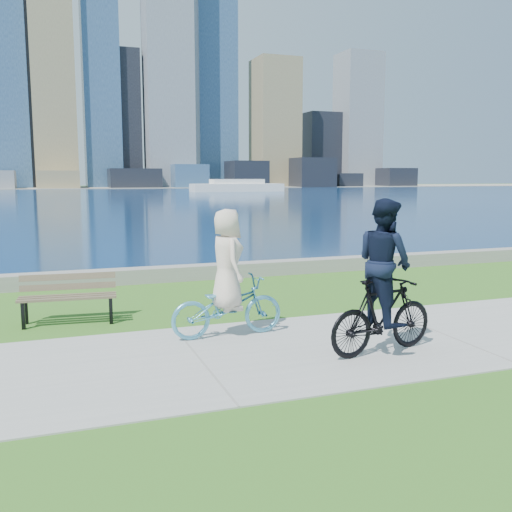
{
  "coord_description": "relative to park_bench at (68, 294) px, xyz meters",
  "views": [
    {
      "loc": [
        -1.84,
        -7.44,
        2.53
      ],
      "look_at": [
        1.61,
        2.2,
        1.1
      ],
      "focal_mm": 40.0,
      "sensor_mm": 36.0,
      "label": 1
    }
  ],
  "objects": [
    {
      "name": "ground",
      "position": [
        1.64,
        -2.79,
        -0.51
      ],
      "size": [
        320.0,
        320.0,
        0.0
      ],
      "primitive_type": "plane",
      "color": "#2E631A",
      "rests_on": "ground"
    },
    {
      "name": "concrete_path",
      "position": [
        1.64,
        -2.79,
        -0.5
      ],
      "size": [
        80.0,
        3.5,
        0.02
      ],
      "primitive_type": "cube",
      "color": "#9A9A95",
      "rests_on": "ground"
    },
    {
      "name": "seawall",
      "position": [
        1.64,
        3.41,
        -0.34
      ],
      "size": [
        90.0,
        0.5,
        0.35
      ],
      "primitive_type": "cube",
      "color": "gray",
      "rests_on": "ground"
    },
    {
      "name": "bay_water",
      "position": [
        1.64,
        69.21,
        -0.51
      ],
      "size": [
        320.0,
        131.0,
        0.01
      ],
      "primitive_type": "cube",
      "color": "navy",
      "rests_on": "ground"
    },
    {
      "name": "far_shore",
      "position": [
        1.64,
        127.21,
        -0.45
      ],
      "size": [
        320.0,
        30.0,
        0.12
      ],
      "primitive_type": "cube",
      "color": "gray",
      "rests_on": "ground"
    },
    {
      "name": "city_skyline",
      "position": [
        -1.79,
        126.55,
        22.87
      ],
      "size": [
        177.29,
        22.06,
        76.0
      ],
      "color": "slate",
      "rests_on": "ground"
    },
    {
      "name": "ferry_far",
      "position": [
        29.5,
        82.33,
        0.36
      ],
      "size": [
        15.53,
        4.44,
        2.11
      ],
      "color": "white",
      "rests_on": "ground"
    },
    {
      "name": "park_bench",
      "position": [
        0.0,
        0.0,
        0.0
      ],
      "size": [
        1.66,
        0.69,
        0.84
      ],
      "rotation": [
        0.0,
        0.0,
        -0.08
      ],
      "color": "black",
      "rests_on": "ground"
    },
    {
      "name": "cyclist_woman",
      "position": [
        2.34,
        -1.8,
        0.26
      ],
      "size": [
        0.7,
        1.84,
        2.02
      ],
      "rotation": [
        0.0,
        0.0,
        1.61
      ],
      "color": "#51A3C5",
      "rests_on": "ground"
    },
    {
      "name": "cyclist_man",
      "position": [
        4.17,
        -3.38,
        0.44
      ],
      "size": [
        0.82,
        1.87,
        2.21
      ],
      "rotation": [
        0.0,
        0.0,
        1.74
      ],
      "color": "black",
      "rests_on": "ground"
    }
  ]
}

